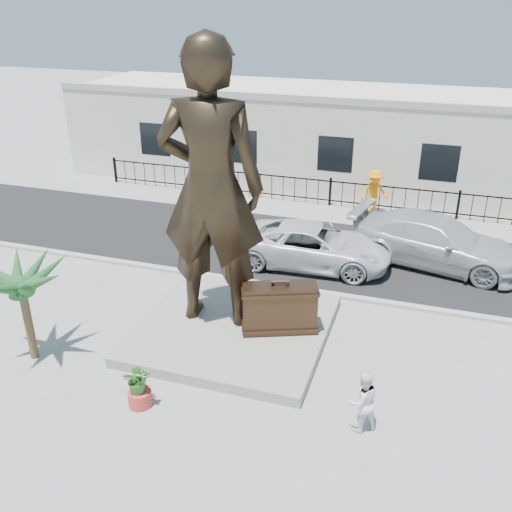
# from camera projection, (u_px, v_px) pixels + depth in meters

# --- Properties ---
(ground) EXTENTS (100.00, 100.00, 0.00)m
(ground) POSITION_uv_depth(u_px,v_px,m) (232.00, 366.00, 14.94)
(ground) COLOR #9E9991
(ground) RESTS_ON ground
(street) EXTENTS (40.00, 7.00, 0.01)m
(street) POSITION_uv_depth(u_px,v_px,m) (304.00, 247.00, 21.82)
(street) COLOR black
(street) RESTS_ON ground
(curb) EXTENTS (40.00, 0.25, 0.12)m
(curb) POSITION_uv_depth(u_px,v_px,m) (279.00, 287.00, 18.78)
(curb) COLOR #A5A399
(curb) RESTS_ON ground
(far_sidewalk) EXTENTS (40.00, 2.50, 0.02)m
(far_sidewalk) POSITION_uv_depth(u_px,v_px,m) (326.00, 211.00, 25.25)
(far_sidewalk) COLOR #9E9991
(far_sidewalk) RESTS_ON ground
(plinth) EXTENTS (5.20, 5.20, 0.30)m
(plinth) POSITION_uv_depth(u_px,v_px,m) (234.00, 329.00, 16.31)
(plinth) COLOR gray
(plinth) RESTS_ON ground
(fence) EXTENTS (22.00, 0.10, 1.20)m
(fence) POSITION_uv_depth(u_px,v_px,m) (330.00, 193.00, 25.69)
(fence) COLOR black
(fence) RESTS_ON ground
(building) EXTENTS (28.00, 7.00, 4.40)m
(building) POSITION_uv_depth(u_px,v_px,m) (348.00, 137.00, 28.62)
(building) COLOR silver
(building) RESTS_ON ground
(statue) EXTENTS (3.04, 2.17, 7.83)m
(statue) POSITION_uv_depth(u_px,v_px,m) (211.00, 188.00, 14.98)
(statue) COLOR black
(statue) RESTS_ON plinth
(suitcase) EXTENTS (2.11, 1.35, 1.42)m
(suitcase) POSITION_uv_depth(u_px,v_px,m) (280.00, 308.00, 15.66)
(suitcase) COLOR #362416
(suitcase) RESTS_ON plinth
(tourist) EXTENTS (0.94, 0.91, 1.53)m
(tourist) POSITION_uv_depth(u_px,v_px,m) (362.00, 401.00, 12.51)
(tourist) COLOR white
(tourist) RESTS_ON ground
(car_white) EXTENTS (5.52, 2.75, 1.50)m
(car_white) POSITION_uv_depth(u_px,v_px,m) (314.00, 245.00, 20.08)
(car_white) COLOR silver
(car_white) RESTS_ON street
(car_silver) EXTENTS (6.38, 3.61, 1.74)m
(car_silver) POSITION_uv_depth(u_px,v_px,m) (436.00, 241.00, 20.10)
(car_silver) COLOR #B4B7B9
(car_silver) RESTS_ON street
(worker) EXTENTS (1.46, 1.29, 1.96)m
(worker) POSITION_uv_depth(u_px,v_px,m) (374.00, 192.00, 24.59)
(worker) COLOR orange
(worker) RESTS_ON far_sidewalk
(palm_tree) EXTENTS (1.80, 1.80, 3.20)m
(palm_tree) POSITION_uv_depth(u_px,v_px,m) (35.00, 357.00, 15.32)
(palm_tree) COLOR #1B4B20
(palm_tree) RESTS_ON ground
(planter) EXTENTS (0.56, 0.56, 0.40)m
(planter) POSITION_uv_depth(u_px,v_px,m) (140.00, 398.00, 13.47)
(planter) COLOR #C23933
(planter) RESTS_ON ground
(shrub) EXTENTS (0.80, 0.75, 0.72)m
(shrub) POSITION_uv_depth(u_px,v_px,m) (138.00, 379.00, 13.23)
(shrub) COLOR #2E6C23
(shrub) RESTS_ON planter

